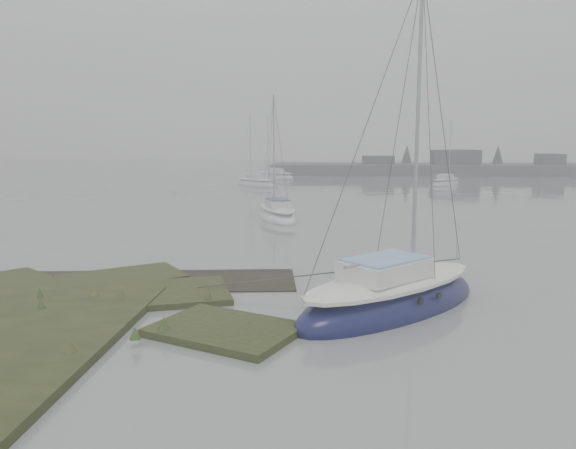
# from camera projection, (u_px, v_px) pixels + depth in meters

# --- Properties ---
(ground) EXTENTS (160.00, 160.00, 0.00)m
(ground) POSITION_uv_depth(u_px,v_px,m) (287.00, 200.00, 44.18)
(ground) COLOR slate
(ground) RESTS_ON ground
(far_shoreline) EXTENTS (60.00, 8.00, 4.15)m
(far_shoreline) POSITION_uv_depth(u_px,v_px,m) (506.00, 168.00, 73.79)
(far_shoreline) COLOR #4C4F51
(far_shoreline) RESTS_ON ground
(sailboat_main) EXTENTS (6.77, 6.66, 10.09)m
(sailboat_main) POSITION_uv_depth(u_px,v_px,m) (391.00, 299.00, 15.93)
(sailboat_main) COLOR #0E123A
(sailboat_main) RESTS_ON ground
(sailboat_white) EXTENTS (3.58, 5.98, 8.02)m
(sailboat_white) POSITION_uv_depth(u_px,v_px,m) (277.00, 215.00, 33.76)
(sailboat_white) COLOR silver
(sailboat_white) RESTS_ON ground
(sailboat_far_a) EXTENTS (5.23, 5.11, 7.77)m
(sailboat_far_a) POSITION_uv_depth(u_px,v_px,m) (255.00, 183.00, 57.19)
(sailboat_far_a) COLOR silver
(sailboat_far_a) RESTS_ON ground
(sailboat_far_b) EXTENTS (4.40, 5.16, 7.27)m
(sailboat_far_b) POSITION_uv_depth(u_px,v_px,m) (446.00, 183.00, 58.15)
(sailboat_far_b) COLOR #B3B7BE
(sailboat_far_b) RESTS_ON ground
(sailboat_far_c) EXTENTS (5.95, 4.41, 8.11)m
(sailboat_far_c) POSITION_uv_depth(u_px,v_px,m) (273.00, 176.00, 67.18)
(sailboat_far_c) COLOR #A2A7AC
(sailboat_far_c) RESTS_ON ground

